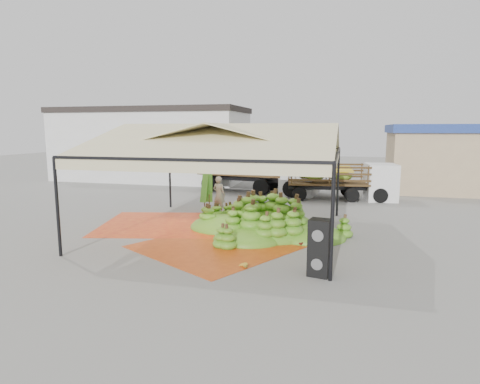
% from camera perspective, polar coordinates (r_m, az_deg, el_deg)
% --- Properties ---
extents(ground, '(90.00, 90.00, 0.00)m').
position_cam_1_polar(ground, '(15.09, -2.18, -5.71)').
color(ground, slate).
rests_on(ground, ground).
extents(canopy_tent, '(8.10, 8.10, 4.00)m').
position_cam_1_polar(canopy_tent, '(14.61, -2.26, 6.92)').
color(canopy_tent, black).
rests_on(canopy_tent, ground).
extents(building_white, '(14.30, 6.30, 5.40)m').
position_cam_1_polar(building_white, '(31.40, -12.44, 6.69)').
color(building_white, silver).
rests_on(building_white, ground).
extents(building_tan, '(6.30, 5.30, 4.10)m').
position_cam_1_polar(building_tan, '(27.64, 26.70, 4.36)').
color(building_tan, tan).
rests_on(building_tan, ground).
extents(tarp_left, '(5.54, 5.37, 0.01)m').
position_cam_1_polar(tarp_left, '(16.66, -11.16, -4.45)').
color(tarp_left, '#E65915').
rests_on(tarp_left, ground).
extents(tarp_right, '(6.12, 6.20, 0.01)m').
position_cam_1_polar(tarp_right, '(13.39, -3.00, -7.59)').
color(tarp_right, '#C54D12').
rests_on(tarp_right, ground).
extents(banana_heap, '(6.63, 5.61, 1.33)m').
position_cam_1_polar(banana_heap, '(14.84, 3.90, -3.32)').
color(banana_heap, '#43801A').
rests_on(banana_heap, ground).
extents(hand_yellow_a, '(0.54, 0.47, 0.22)m').
position_cam_1_polar(hand_yellow_a, '(13.80, -1.96, -6.63)').
color(hand_yellow_a, gold).
rests_on(hand_yellow_a, ground).
extents(hand_yellow_b, '(0.61, 0.59, 0.22)m').
position_cam_1_polar(hand_yellow_b, '(11.23, 0.14, -10.30)').
color(hand_yellow_b, gold).
rests_on(hand_yellow_b, ground).
extents(hand_red_a, '(0.46, 0.39, 0.19)m').
position_cam_1_polar(hand_red_a, '(13.51, 8.33, -7.12)').
color(hand_red_a, '#541A13').
rests_on(hand_red_a, ground).
extents(hand_red_b, '(0.51, 0.44, 0.22)m').
position_cam_1_polar(hand_red_b, '(12.87, 11.73, -7.97)').
color(hand_red_b, '#582214').
rests_on(hand_red_b, ground).
extents(hand_green, '(0.53, 0.44, 0.23)m').
position_cam_1_polar(hand_green, '(13.58, -1.44, -6.88)').
color(hand_green, '#456E17').
rests_on(hand_green, ground).
extents(hanging_bunches, '(4.74, 0.24, 0.20)m').
position_cam_1_polar(hanging_bunches, '(15.65, -3.54, 4.55)').
color(hanging_bunches, '#4C851B').
rests_on(hanging_bunches, ground).
extents(speaker_stack, '(0.63, 0.57, 1.51)m').
position_cam_1_polar(speaker_stack, '(10.73, 11.27, -7.78)').
color(speaker_stack, black).
rests_on(speaker_stack, ground).
extents(banana_leaves, '(0.96, 1.36, 3.70)m').
position_cam_1_polar(banana_leaves, '(18.01, -5.51, -3.34)').
color(banana_leaves, '#3C7A20').
rests_on(banana_leaves, ground).
extents(vendor, '(0.72, 0.57, 1.71)m').
position_cam_1_polar(vendor, '(18.27, -3.00, -0.40)').
color(vendor, gray).
rests_on(vendor, ground).
extents(truck_left, '(7.39, 3.39, 2.45)m').
position_cam_1_polar(truck_left, '(24.41, 3.24, 3.48)').
color(truck_left, '#4A3618').
rests_on(truck_left, ground).
extents(truck_right, '(5.93, 2.67, 1.97)m').
position_cam_1_polar(truck_right, '(22.63, 14.79, 2.02)').
color(truck_right, '#4A3518').
rests_on(truck_right, ground).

